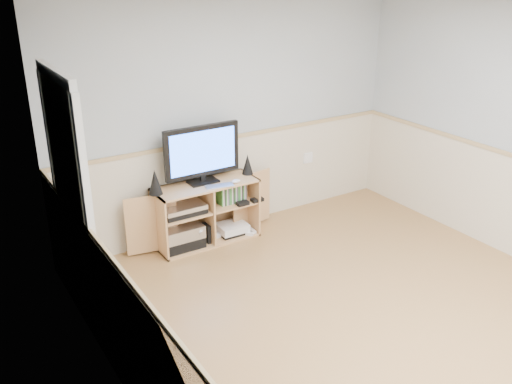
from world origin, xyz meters
TOP-DOWN VIEW (x-y plane):
  - room at (-0.06, 0.12)m, footprint 4.04×4.54m
  - media_cabinet at (-0.47, 2.07)m, footprint 1.70×0.41m
  - monitor at (-0.47, 2.06)m, footprint 0.82×0.18m
  - speaker_left at (-1.00, 2.04)m, footprint 0.14×0.14m
  - speaker_right at (0.05, 2.04)m, footprint 0.12×0.12m
  - keyboard at (-0.38, 1.88)m, footprint 0.30×0.17m
  - mouse at (-0.18, 1.88)m, footprint 0.10×0.07m
  - av_components at (-0.76, 2.01)m, footprint 0.52×0.33m
  - game_consoles at (-0.19, 2.00)m, footprint 0.45×0.30m
  - game_cases at (-0.18, 2.00)m, footprint 0.30×0.13m
  - wall_outlet at (1.00, 2.23)m, footprint 0.12×0.03m

SIDE VIEW (x-z plane):
  - game_consoles at x=-0.19m, z-range 0.02..0.13m
  - av_components at x=-0.76m, z-range -0.01..0.45m
  - media_cabinet at x=-0.47m, z-range 0.01..0.66m
  - game_cases at x=-0.18m, z-range 0.39..0.58m
  - wall_outlet at x=1.00m, z-range 0.54..0.66m
  - keyboard at x=-0.38m, z-range 0.65..0.66m
  - mouse at x=-0.18m, z-range 0.65..0.69m
  - speaker_right at x=0.05m, z-range 0.65..0.87m
  - speaker_left at x=-1.00m, z-range 0.65..0.90m
  - monitor at x=-0.47m, z-range 0.67..1.28m
  - room at x=-0.06m, z-range -0.05..2.49m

